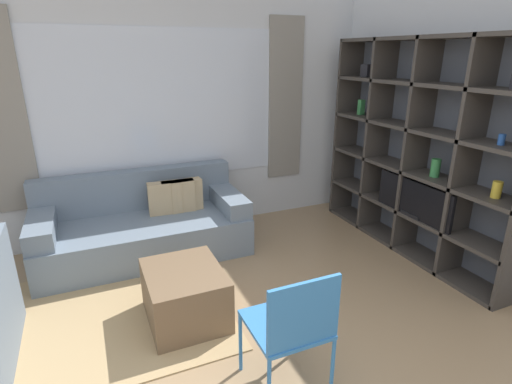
# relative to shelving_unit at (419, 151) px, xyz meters

# --- Properties ---
(wall_back) EXTENTS (6.02, 0.11, 2.70)m
(wall_back) POSITION_rel_shelving_unit_xyz_m (-2.27, 1.50, 0.29)
(wall_back) COLOR silver
(wall_back) RESTS_ON ground_plane
(wall_right) EXTENTS (0.07, 4.31, 2.70)m
(wall_right) POSITION_rel_shelving_unit_xyz_m (0.18, -0.09, 0.29)
(wall_right) COLOR silver
(wall_right) RESTS_ON ground_plane
(area_rug) EXTENTS (2.05, 1.63, 0.01)m
(area_rug) POSITION_rel_shelving_unit_xyz_m (-3.19, -0.01, -1.06)
(area_rug) COLOR tan
(area_rug) RESTS_ON ground_plane
(shelving_unit) EXTENTS (0.35, 2.39, 2.15)m
(shelving_unit) POSITION_rel_shelving_unit_xyz_m (0.00, 0.00, 0.00)
(shelving_unit) COLOR #515660
(shelving_unit) RESTS_ON ground_plane
(couch_main) EXTENTS (2.06, 0.93, 0.81)m
(couch_main) POSITION_rel_shelving_unit_xyz_m (-2.62, 1.00, -0.77)
(couch_main) COLOR slate
(couch_main) RESTS_ON ground_plane
(ottoman) EXTENTS (0.57, 0.68, 0.43)m
(ottoman) POSITION_rel_shelving_unit_xyz_m (-2.51, -0.28, -0.85)
(ottoman) COLOR brown
(ottoman) RESTS_ON ground_plane
(folding_chair) EXTENTS (0.44, 0.46, 0.86)m
(folding_chair) POSITION_rel_shelving_unit_xyz_m (-2.10, -1.26, -0.55)
(folding_chair) COLOR #3375B7
(folding_chair) RESTS_ON ground_plane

